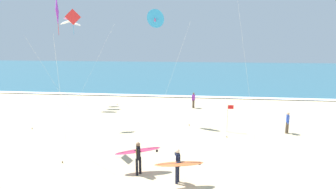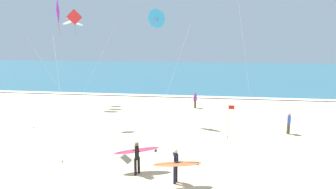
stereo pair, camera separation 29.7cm
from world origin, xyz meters
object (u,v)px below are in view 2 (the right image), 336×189
Objects in this scene: surfer_trailing at (137,153)px; kite_delta_cobalt_low at (157,19)px; surfer_lead at (176,164)px; bystander_blue_top at (289,123)px; lifeguard_flag at (229,116)px; kite_diamond_scarlet_high at (73,21)px; bystander_purple_top at (195,100)px; kite_diamond_violet_far at (58,14)px; kite_arc_rose_near at (73,22)px.

kite_delta_cobalt_low is (-0.64, 9.38, 7.36)m from surfer_trailing.
surfer_lead reaches higher than bystander_blue_top.
kite_delta_cobalt_low is 4.36× the size of lifeguard_flag.
kite_diamond_scarlet_high is 17.83m from bystander_blue_top.
lifeguard_flag is (2.85, -7.45, 0.45)m from bystander_purple_top.
kite_diamond_violet_far is 13.35m from lifeguard_flag.
bystander_blue_top is at bearing 50.00° from surfer_lead.
kite_diamond_violet_far is at bearing 150.51° from surfer_trailing.
surfer_lead is at bearing -24.06° from surfer_trailing.
kite_diamond_scarlet_high is 5.71× the size of bystander_blue_top.
kite_diamond_scarlet_high is at bearing 179.27° from bystander_blue_top.
kite_diamond_violet_far is (-5.47, 3.10, 7.18)m from surfer_trailing.
surfer_lead is 14.48m from kite_diamond_scarlet_high.
kite_diamond_violet_far is at bearing -123.09° from bystander_purple_top.
surfer_trailing is 1.51× the size of bystander_blue_top.
kite_arc_rose_near is 1.00× the size of kite_diamond_scarlet_high.
surfer_lead is 0.26× the size of kite_diamond_scarlet_high.
kite_arc_rose_near is 0.98× the size of kite_diamond_violet_far.
surfer_lead is 0.98× the size of surfer_trailing.
kite_delta_cobalt_low is (4.83, 6.28, 0.17)m from kite_diamond_violet_far.
lifeguard_flag is at bearing 70.79° from surfer_lead.
kite_diamond_scarlet_high is 4.33× the size of lifeguard_flag.
kite_diamond_scarlet_high is 6.44m from kite_delta_cobalt_low.
surfer_lead is at bearing -44.25° from kite_diamond_scarlet_high.
kite_delta_cobalt_low reaches higher than surfer_lead.
surfer_trailing is at bearing -86.06° from kite_delta_cobalt_low.
kite_arc_rose_near is 12.70m from kite_diamond_violet_far.
kite_diamond_violet_far is 5.78× the size of bystander_blue_top.
bystander_blue_top is at bearing 17.03° from kite_diamond_violet_far.
kite_diamond_violet_far reaches higher than kite_arc_rose_near.
surfer_trailing is (-2.14, 0.95, 0.00)m from surfer_lead.
surfer_trailing is at bearing 155.94° from surfer_lead.
kite_diamond_scarlet_high is (-6.90, 7.84, 7.12)m from surfer_trailing.
kite_diamond_scarlet_high is at bearing 106.67° from kite_diamond_violet_far.
surfer_lead is at bearing -74.93° from kite_delta_cobalt_low.
kite_diamond_scarlet_high reaches higher than lifeguard_flag.
bystander_blue_top is at bearing 2.68° from lifeguard_flag.
surfer_trailing is 1.51× the size of bystander_purple_top.
kite_delta_cobalt_low reaches higher than kite_diamond_scarlet_high.
bystander_purple_top is 1.00× the size of bystander_blue_top.
kite_diamond_scarlet_high reaches higher than surfer_lead.
kite_diamond_violet_far reaches higher than surfer_trailing.
lifeguard_flag is (15.39, -7.39, -7.38)m from kite_arc_rose_near.
kite_arc_rose_near is 5.69× the size of bystander_purple_top.
kite_diamond_scarlet_high is at bearing -166.23° from kite_delta_cobalt_low.
kite_diamond_violet_far is 4.37× the size of lifeguard_flag.
surfer_trailing reaches higher than bystander_purple_top.
surfer_lead reaches higher than bystander_purple_top.
kite_arc_rose_near is 5.69× the size of bystander_blue_top.
surfer_trailing is at bearing -29.49° from kite_diamond_violet_far.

